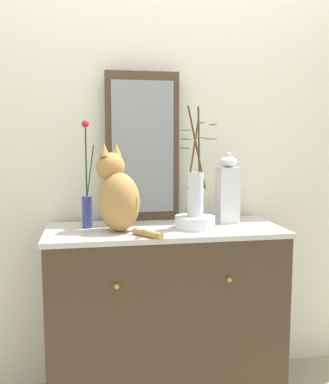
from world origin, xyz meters
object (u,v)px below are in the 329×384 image
object	(u,v)px
mirror_leaning	(143,147)
vase_slim_green	(87,201)
cat_sitting	(118,195)
vase_glass_clear	(195,188)
jar_lidded_porcelain	(228,190)
bowl_porcelain	(195,222)
sideboard	(165,316)

from	to	relation	value
mirror_leaning	vase_slim_green	distance (m)	0.43
mirror_leaning	cat_sitting	bearing A→B (deg)	-120.87
mirror_leaning	vase_glass_clear	xyz separation A→B (m)	(0.23, -0.26, -0.20)
jar_lidded_porcelain	vase_slim_green	bearing A→B (deg)	-179.04
bowl_porcelain	vase_slim_green	bearing A→B (deg)	168.63
vase_glass_clear	mirror_leaning	bearing A→B (deg)	130.84
mirror_leaning	vase_slim_green	xyz separation A→B (m)	(-0.30, -0.16, -0.26)
sideboard	vase_glass_clear	size ratio (longest dim) A/B	2.18
mirror_leaning	jar_lidded_porcelain	world-z (taller)	mirror_leaning
sideboard	bowl_porcelain	xyz separation A→B (m)	(0.15, -0.04, 0.49)
mirror_leaning	bowl_porcelain	distance (m)	0.50
cat_sitting	vase_slim_green	xyz separation A→B (m)	(-0.15, 0.10, -0.04)
sideboard	vase_slim_green	xyz separation A→B (m)	(-0.38, 0.07, 0.60)
mirror_leaning	vase_slim_green	bearing A→B (deg)	-152.62
cat_sitting	vase_slim_green	distance (m)	0.18
cat_sitting	vase_glass_clear	world-z (taller)	vase_glass_clear
mirror_leaning	vase_glass_clear	bearing A→B (deg)	-49.16
jar_lidded_porcelain	cat_sitting	bearing A→B (deg)	-168.83
cat_sitting	vase_glass_clear	distance (m)	0.38
jar_lidded_porcelain	sideboard	bearing A→B (deg)	-167.48
mirror_leaning	bowl_porcelain	size ratio (longest dim) A/B	3.97
cat_sitting	bowl_porcelain	distance (m)	0.41
bowl_porcelain	jar_lidded_porcelain	world-z (taller)	jar_lidded_porcelain
sideboard	jar_lidded_porcelain	xyz separation A→B (m)	(0.35, 0.08, 0.63)
vase_slim_green	jar_lidded_porcelain	size ratio (longest dim) A/B	1.42
cat_sitting	jar_lidded_porcelain	xyz separation A→B (m)	(0.59, 0.12, -0.01)
vase_slim_green	vase_glass_clear	size ratio (longest dim) A/B	0.99
sideboard	bowl_porcelain	distance (m)	0.52
bowl_porcelain	vase_glass_clear	world-z (taller)	vase_glass_clear
vase_slim_green	mirror_leaning	bearing A→B (deg)	27.38
cat_sitting	bowl_porcelain	world-z (taller)	cat_sitting
bowl_porcelain	jar_lidded_porcelain	size ratio (longest dim) A/B	0.54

